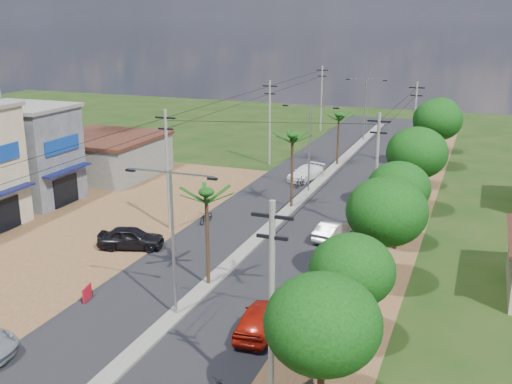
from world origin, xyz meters
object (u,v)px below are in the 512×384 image
car_red_near (259,320)px  car_white_far (306,173)px  car_parked_dark (131,238)px  roadside_sign (87,294)px  car_silver_mid (332,231)px

car_red_near → car_white_far: size_ratio=0.95×
car_white_far → car_parked_dark: (-6.00, -21.68, 0.09)m
car_parked_dark → roadside_sign: (2.00, -7.68, -0.33)m
car_red_near → roadside_sign: 10.27m
car_red_near → car_parked_dark: 14.41m
car_parked_dark → roadside_sign: 7.94m
car_silver_mid → car_white_far: size_ratio=0.87×
car_white_far → car_parked_dark: bearing=-88.9°
roadside_sign → car_silver_mid: bearing=42.1°
car_red_near → roadside_sign: bearing=-4.3°
car_red_near → car_silver_mid: (0.17, 14.24, -0.09)m
roadside_sign → car_white_far: bearing=70.4°
car_red_near → car_white_far: car_red_near is taller
car_silver_mid → car_white_far: (-6.43, 15.02, 0.01)m
car_white_far → car_parked_dark: car_parked_dark is taller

